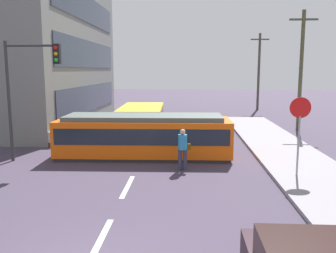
# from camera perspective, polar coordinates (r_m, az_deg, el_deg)

# --- Properties ---
(ground_plane) EXTENTS (120.00, 120.00, 0.00)m
(ground_plane) POSITION_cam_1_polar(r_m,az_deg,el_deg) (16.50, -4.17, -5.08)
(ground_plane) COLOR #41374A
(sidewalk_curb_right) EXTENTS (3.20, 36.00, 0.14)m
(sidewalk_curb_right) POSITION_cam_1_polar(r_m,az_deg,el_deg) (13.41, 24.03, -8.85)
(sidewalk_curb_right) COLOR gray
(sidewalk_curb_right) RESTS_ON ground
(lane_stripe_1) EXTENTS (0.16, 2.40, 0.01)m
(lane_stripe_1) POSITION_cam_1_polar(r_m,az_deg,el_deg) (9.06, -10.65, -17.28)
(lane_stripe_1) COLOR silver
(lane_stripe_1) RESTS_ON ground
(lane_stripe_2) EXTENTS (0.16, 2.40, 0.01)m
(lane_stripe_2) POSITION_cam_1_polar(r_m,az_deg,el_deg) (12.70, -6.40, -9.40)
(lane_stripe_2) COLOR silver
(lane_stripe_2) RESTS_ON ground
(lane_stripe_3) EXTENTS (0.16, 2.40, 0.01)m
(lane_stripe_3) POSITION_cam_1_polar(r_m,az_deg,el_deg) (22.76, -2.19, -1.16)
(lane_stripe_3) COLOR silver
(lane_stripe_3) RESTS_ON ground
(lane_stripe_4) EXTENTS (0.16, 2.40, 0.01)m
(lane_stripe_4) POSITION_cam_1_polar(r_m,az_deg,el_deg) (28.67, -1.13, 0.93)
(lane_stripe_4) COLOR silver
(lane_stripe_4) RESTS_ON ground
(streetcar_tram) EXTENTS (7.92, 2.67, 1.95)m
(streetcar_tram) POSITION_cam_1_polar(r_m,az_deg,el_deg) (16.71, -3.80, -1.38)
(streetcar_tram) COLOR #F1580D
(streetcar_tram) RESTS_ON ground
(city_bus) EXTENTS (2.69, 5.71, 1.75)m
(city_bus) POSITION_cam_1_polar(r_m,az_deg,el_deg) (22.47, -4.17, 1.28)
(city_bus) COLOR yellow
(city_bus) RESTS_ON ground
(pedestrian_crossing) EXTENTS (0.51, 0.36, 1.67)m
(pedestrian_crossing) POSITION_cam_1_polar(r_m,az_deg,el_deg) (14.41, 2.34, -3.27)
(pedestrian_crossing) COLOR #313044
(pedestrian_crossing) RESTS_ON ground
(parked_sedan_mid) EXTENTS (2.03, 4.51, 1.19)m
(parked_sedan_mid) POSITION_cam_1_polar(r_m,az_deg,el_deg) (21.95, -17.65, -0.32)
(parked_sedan_mid) COLOR #B4BDB9
(parked_sedan_mid) RESTS_ON ground
(stop_sign) EXTENTS (0.76, 0.07, 2.88)m
(stop_sign) POSITION_cam_1_polar(r_m,az_deg,el_deg) (13.91, 20.06, 0.98)
(stop_sign) COLOR gray
(stop_sign) RESTS_ON sidewalk_curb_right
(traffic_light_mast) EXTENTS (2.41, 0.33, 5.20)m
(traffic_light_mast) POSITION_cam_1_polar(r_m,az_deg,el_deg) (16.65, -21.18, 7.02)
(traffic_light_mast) COLOR #333333
(traffic_light_mast) RESTS_ON ground
(utility_pole_mid) EXTENTS (1.80, 0.24, 7.78)m
(utility_pole_mid) POSITION_cam_1_polar(r_m,az_deg,el_deg) (25.36, 20.24, 8.56)
(utility_pole_mid) COLOR #4D4C31
(utility_pole_mid) RESTS_ON ground
(utility_pole_far) EXTENTS (1.80, 0.24, 7.57)m
(utility_pole_far) POSITION_cam_1_polar(r_m,az_deg,el_deg) (37.62, 14.13, 8.61)
(utility_pole_far) COLOR #4E4437
(utility_pole_far) RESTS_ON ground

